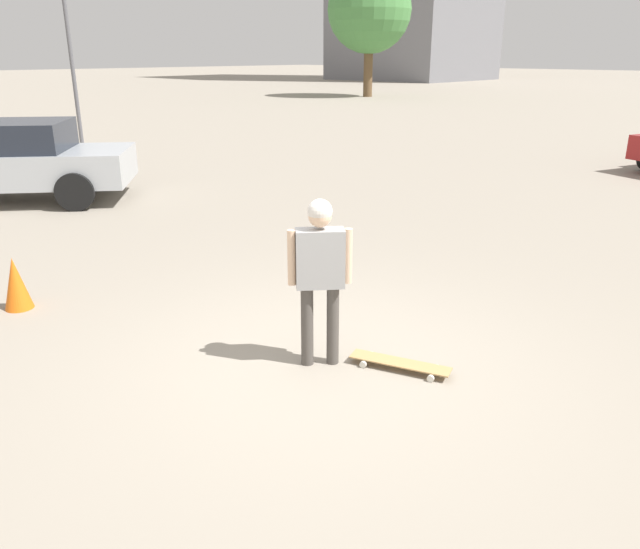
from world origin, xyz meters
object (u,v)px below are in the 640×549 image
object	(u,v)px
car_parked_near	(11,160)
person	(320,264)
skateboard	(400,363)
traffic_cone	(16,283)

from	to	relation	value
car_parked_near	person	bearing A→B (deg)	124.35
car_parked_near	skateboard	bearing A→B (deg)	127.14
car_parked_near	traffic_cone	distance (m)	6.03
person	skateboard	distance (m)	1.18
person	traffic_cone	bearing A→B (deg)	153.43
person	car_parked_near	world-z (taller)	person
car_parked_near	traffic_cone	bearing A→B (deg)	107.91
car_parked_near	traffic_cone	size ratio (longest dim) A/B	7.70
skateboard	traffic_cone	xyz separation A→B (m)	(4.02, 1.80, 0.24)
person	car_parked_near	bearing A→B (deg)	125.86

